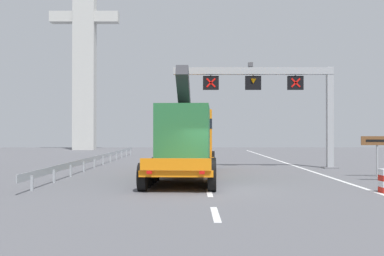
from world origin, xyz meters
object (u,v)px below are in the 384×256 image
(overhead_lane_gantry, at_px, (273,87))
(heavy_haul_truck_orange, at_px, (185,138))
(tourist_info_sign_brown, at_px, (375,145))
(bridge_pylon_distant, at_px, (82,40))

(overhead_lane_gantry, bearing_deg, heavy_haul_truck_orange, -137.97)
(overhead_lane_gantry, xyz_separation_m, tourist_info_sign_brown, (4.17, -6.23, -3.54))
(overhead_lane_gantry, xyz_separation_m, heavy_haul_truck_orange, (-5.56, -5.01, -3.16))
(heavy_haul_truck_orange, xyz_separation_m, tourist_info_sign_brown, (9.72, -1.22, -0.37))
(overhead_lane_gantry, bearing_deg, tourist_info_sign_brown, -56.21)
(overhead_lane_gantry, xyz_separation_m, bridge_pylon_distant, (-19.50, 33.73, 9.33))
(heavy_haul_truck_orange, xyz_separation_m, bridge_pylon_distant, (-13.95, 38.74, 12.49))
(overhead_lane_gantry, relative_size, tourist_info_sign_brown, 4.99)
(tourist_info_sign_brown, bearing_deg, bridge_pylon_distant, 120.64)
(heavy_haul_truck_orange, relative_size, bridge_pylon_distant, 0.50)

